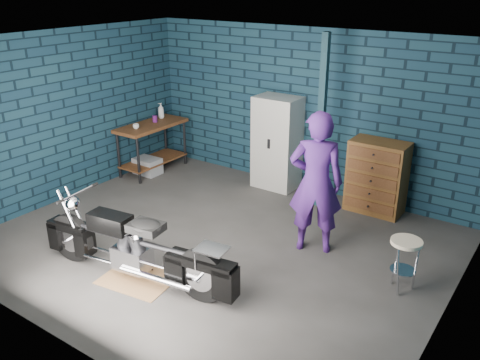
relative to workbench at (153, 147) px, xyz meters
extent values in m
plane|color=#454341|center=(2.68, -1.58, -0.46)|extent=(6.00, 6.00, 0.00)
cube|color=#102838|center=(2.68, 0.92, 0.90)|extent=(6.00, 0.02, 2.70)
cube|color=#102838|center=(-0.32, -1.58, 0.90)|extent=(0.02, 5.00, 2.70)
cube|color=#102838|center=(5.68, -1.58, 0.90)|extent=(0.02, 5.00, 2.70)
cube|color=silver|center=(2.68, -1.58, 2.25)|extent=(6.00, 5.00, 0.02)
cube|color=#102A34|center=(3.23, 0.37, 0.90)|extent=(0.10, 0.10, 2.70)
cube|color=brown|center=(0.00, 0.00, 0.00)|extent=(0.60, 1.40, 0.91)
cube|color=#91653F|center=(2.44, -2.84, -0.45)|extent=(0.95, 0.76, 0.01)
imported|color=#481F74|center=(3.83, -0.94, 0.50)|extent=(0.83, 0.71, 1.92)
cube|color=gray|center=(0.02, -0.19, -0.31)|extent=(0.48, 0.34, 0.30)
cube|color=beige|center=(2.29, 0.65, 0.34)|extent=(0.74, 0.53, 1.59)
cube|color=brown|center=(4.08, 0.65, 0.11)|extent=(0.85, 0.47, 1.14)
imported|color=beige|center=(0.01, -0.38, 0.50)|extent=(0.12, 0.12, 0.09)
cylinder|color=#5A1862|center=(-0.03, 0.14, 0.52)|extent=(0.12, 0.12, 0.12)
imported|color=gray|center=(-0.13, 0.41, 0.60)|extent=(0.14, 0.14, 0.29)
camera|label=1|loc=(6.48, -6.47, 3.00)|focal=38.00mm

